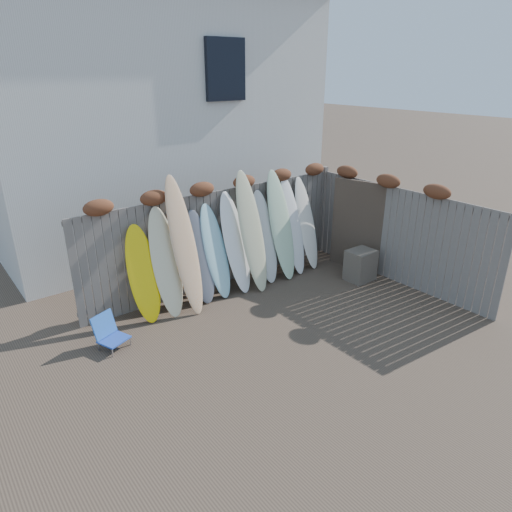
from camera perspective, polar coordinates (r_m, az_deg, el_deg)
ground at (r=8.12m, az=5.29°, el=-9.11°), size 80.00×80.00×0.00m
back_fence at (r=9.34m, az=-4.23°, el=3.34°), size 6.05×0.28×2.24m
right_fence at (r=9.89m, az=17.33°, el=3.20°), size 0.28×4.40×2.24m
house at (r=12.68m, az=-13.71°, el=17.20°), size 8.50×5.50×6.33m
beach_chair at (r=7.88m, az=-17.91°, el=-9.06°), size 0.56×0.57×0.56m
wooden_crate at (r=10.00m, az=12.92°, el=-1.12°), size 0.57×0.48×0.67m
lattice_panel at (r=10.34m, az=12.88°, el=3.67°), size 0.42×1.30×2.00m
surfboard_0 at (r=8.30m, az=-13.93°, el=-2.21°), size 0.58×0.66×1.73m
surfboard_1 at (r=8.38m, az=-11.21°, el=-0.80°), size 0.57×0.74×1.97m
surfboard_2 at (r=8.38m, az=-8.97°, el=1.27°), size 0.47×0.87×2.49m
surfboard_3 at (r=8.78m, az=-7.01°, el=-0.15°), size 0.56×0.68×1.77m
surfboard_4 at (r=8.93m, az=-5.08°, el=0.57°), size 0.56×0.70×1.84m
surfboard_5 at (r=9.11m, az=-2.59°, el=1.64°), size 0.56×0.74×2.00m
surfboard_6 at (r=9.15m, az=-0.56°, el=3.05°), size 0.54×0.85×2.39m
surfboard_7 at (r=9.56m, az=1.09°, el=2.40°), size 0.56×0.73×1.91m
surfboard_8 at (r=9.72m, az=3.13°, el=3.85°), size 0.56×0.83×2.28m
surfboard_9 at (r=10.00m, az=4.58°, el=3.77°), size 0.48×0.74×2.08m
surfboard_10 at (r=10.30m, az=6.31°, el=4.09°), size 0.48×0.73×2.02m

